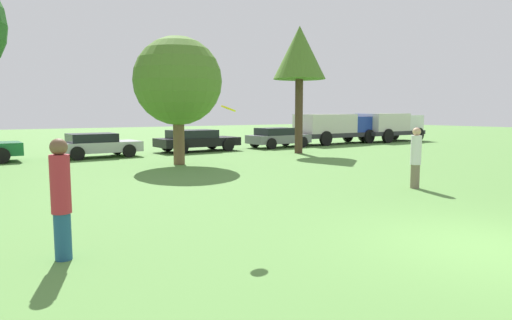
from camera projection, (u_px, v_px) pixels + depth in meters
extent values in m
plane|color=#54843D|center=(491.00, 248.00, 7.05)|extent=(120.00, 120.00, 0.00)
cylinder|color=navy|center=(63.00, 236.00, 6.45)|extent=(0.24, 0.24, 0.70)
cylinder|color=#A52633|center=(60.00, 184.00, 6.36)|extent=(0.28, 0.28, 0.85)
sphere|color=brown|center=(59.00, 147.00, 6.31)|extent=(0.25, 0.25, 0.25)
cylinder|color=#726651|center=(415.00, 176.00, 12.56)|extent=(0.25, 0.25, 0.68)
cylinder|color=silver|center=(416.00, 150.00, 12.48)|extent=(0.30, 0.30, 0.83)
sphere|color=tan|center=(417.00, 132.00, 12.43)|extent=(0.23, 0.23, 0.23)
cylinder|color=yellow|center=(228.00, 109.00, 7.72)|extent=(0.28, 0.27, 0.15)
cylinder|color=brown|center=(179.00, 135.00, 18.27)|extent=(0.46, 0.46, 2.44)
sphere|color=#4C7528|center=(178.00, 81.00, 18.03)|extent=(3.61, 3.61, 3.61)
cylinder|color=#473323|center=(299.00, 116.00, 23.19)|extent=(0.41, 0.41, 3.88)
cone|color=#4C7528|center=(299.00, 52.00, 22.84)|extent=(2.72, 2.72, 2.72)
cylinder|color=black|center=(1.00, 156.00, 18.54)|extent=(0.68, 0.23, 0.68)
cube|color=#B2B2B7|center=(98.00, 147.00, 21.23)|extent=(3.85, 1.91, 0.49)
cube|color=black|center=(92.00, 138.00, 21.02)|extent=(2.13, 1.66, 0.40)
cylinder|color=black|center=(117.00, 148.00, 22.68)|extent=(0.63, 0.20, 0.63)
cylinder|color=black|center=(129.00, 151.00, 21.17)|extent=(0.63, 0.20, 0.63)
cylinder|color=black|center=(68.00, 151.00, 21.33)|extent=(0.63, 0.20, 0.63)
cylinder|color=black|center=(77.00, 154.00, 19.82)|extent=(0.63, 0.20, 0.63)
cube|color=black|center=(198.00, 142.00, 24.43)|extent=(4.57, 1.90, 0.46)
cube|color=black|center=(192.00, 134.00, 24.18)|extent=(2.52, 1.65, 0.44)
cylinder|color=black|center=(212.00, 143.00, 26.00)|extent=(0.71, 0.19, 0.70)
cylinder|color=black|center=(228.00, 145.00, 24.50)|extent=(0.71, 0.19, 0.70)
cylinder|color=black|center=(167.00, 145.00, 24.39)|extent=(0.71, 0.19, 0.70)
cylinder|color=black|center=(182.00, 147.00, 22.89)|extent=(0.71, 0.19, 0.70)
cube|color=slate|center=(279.00, 139.00, 27.17)|extent=(3.93, 1.75, 0.50)
cube|color=black|center=(275.00, 131.00, 26.95)|extent=(2.17, 1.52, 0.43)
cylinder|color=black|center=(285.00, 141.00, 28.56)|extent=(0.66, 0.23, 0.66)
cylinder|color=black|center=(303.00, 142.00, 27.19)|extent=(0.66, 0.23, 0.66)
cylinder|color=black|center=(255.00, 142.00, 27.18)|extent=(0.66, 0.23, 0.66)
cylinder|color=black|center=(271.00, 144.00, 25.81)|extent=(0.66, 0.23, 0.66)
cube|color=#2D2D33|center=(335.00, 135.00, 30.29)|extent=(6.66, 2.08, 0.30)
cube|color=#1E389E|center=(356.00, 124.00, 31.39)|extent=(2.15, 1.92, 1.08)
cube|color=beige|center=(325.00, 124.00, 29.68)|extent=(4.14, 2.05, 1.25)
cylinder|color=black|center=(348.00, 135.00, 32.44)|extent=(0.96, 0.24, 0.95)
cylinder|color=black|center=(369.00, 136.00, 30.82)|extent=(0.96, 0.24, 0.95)
cylinder|color=black|center=(305.00, 137.00, 30.08)|extent=(0.96, 0.24, 0.95)
cylinder|color=black|center=(326.00, 138.00, 28.46)|extent=(0.96, 0.24, 0.95)
cube|color=#2D2D33|center=(389.00, 133.00, 32.98)|extent=(5.76, 2.29, 0.30)
cube|color=silver|center=(405.00, 123.00, 33.91)|extent=(1.86, 2.12, 1.15)
cube|color=beige|center=(383.00, 122.00, 32.43)|extent=(3.58, 2.26, 1.27)
cylinder|color=black|center=(394.00, 133.00, 35.03)|extent=(1.00, 0.29, 0.99)
cylinder|color=black|center=(419.00, 134.00, 33.24)|extent=(1.00, 0.29, 0.99)
cylinder|color=black|center=(364.00, 135.00, 32.99)|extent=(1.00, 0.29, 0.99)
cylinder|color=black|center=(388.00, 136.00, 31.20)|extent=(1.00, 0.29, 0.99)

